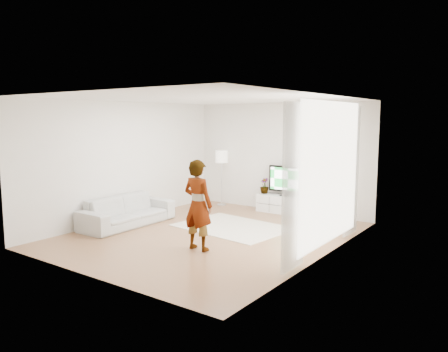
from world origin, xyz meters
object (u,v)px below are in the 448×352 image
Objects in this scene: television at (288,180)px; sofa at (128,211)px; player at (198,205)px; rug at (233,227)px; floor_lamp at (222,159)px; media_console at (287,205)px.

television reaches higher than sofa.
rug is at bearing -75.56° from player.
sofa is (-2.38, -3.23, -0.53)m from television.
sofa is 3.30m from floor_lamp.
player is at bearing -103.21° from sofa.
sofa is at bearing -12.02° from player.
television is 0.46× the size of rug.
media_console is at bearing 80.22° from rug.
rug is at bearing -59.84° from sofa.
television reaches higher than rug.
player is at bearing -75.75° from rug.
sofa is 1.48× the size of floor_lamp.
media_console is 0.64m from television.
floor_lamp is at bearing -178.16° from media_console.
sofa is (-2.04, -1.23, 0.32)m from rug.
player reaches higher than media_console.
sofa is at bearing -126.39° from television.
player is 1.09× the size of floor_lamp.
sofa reaches higher than rug.
floor_lamp is at bearing 131.49° from rug.
player is 4.27m from floor_lamp.
television is at bearing 90.00° from media_console.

